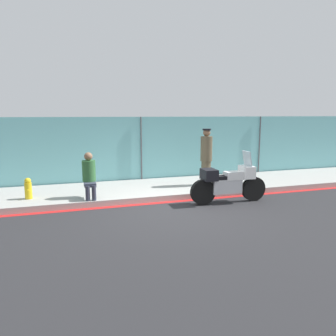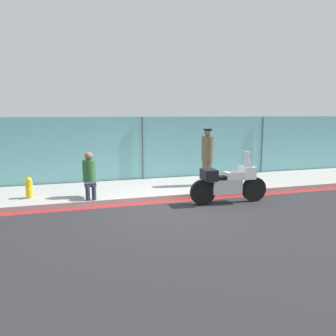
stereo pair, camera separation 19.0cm
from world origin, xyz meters
name	(u,v)px [view 2 (the right image)]	position (x,y,z in m)	size (l,w,h in m)	color
ground_plane	(172,211)	(0.00, 0.00, 0.00)	(120.00, 120.00, 0.00)	#262628
sidewalk	(152,189)	(0.00, 2.17, 0.08)	(35.45, 2.56, 0.17)	#9E9E99
curb_paint_stripe	(163,202)	(0.00, 0.81, 0.00)	(35.45, 0.18, 0.01)	red
storefront_fence	(142,150)	(0.00, 3.54, 1.18)	(33.68, 0.17, 2.36)	#6BB2B7
motorcycle	(228,183)	(1.73, 0.26, 0.58)	(2.25, 0.54, 1.44)	black
officer_standing	(207,156)	(1.78, 1.88, 1.11)	(0.38, 0.38, 1.83)	brown
person_seated_on_curb	(89,173)	(-1.96, 1.34, 0.86)	(0.36, 0.65, 1.26)	#2D3342
fire_hydrant	(29,188)	(-3.57, 1.73, 0.46)	(0.19, 0.24, 0.58)	gold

